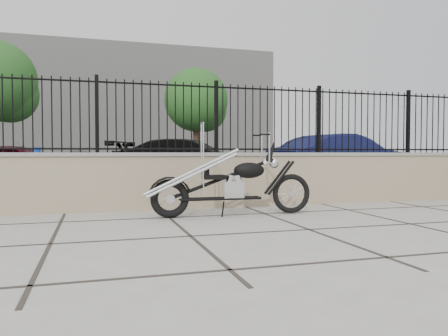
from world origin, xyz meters
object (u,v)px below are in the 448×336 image
car_black (191,162)px  car_blue (342,159)px  chopper_motorcycle (230,169)px  car_red (15,168)px

car_black → car_blue: car_blue is taller
chopper_motorcycle → car_red: size_ratio=0.67×
car_red → car_black: 4.70m
chopper_motorcycle → car_blue: 7.70m
chopper_motorcycle → car_black: size_ratio=0.51×
car_black → car_red: bearing=131.2°
chopper_motorcycle → car_red: chopper_motorcycle is taller
car_red → car_black: bearing=-67.1°
car_blue → car_black: bearing=71.1°
car_red → car_blue: size_ratio=0.78×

